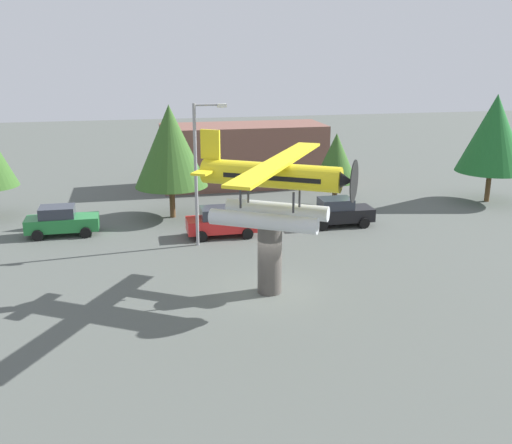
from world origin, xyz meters
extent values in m
plane|color=#515651|center=(0.00, 0.00, 0.00)|extent=(140.00, 140.00, 0.00)
cylinder|color=#4C4742|center=(0.00, 0.00, 1.65)|extent=(1.10, 1.10, 3.30)
cylinder|color=silver|center=(-0.52, -0.86, 3.65)|extent=(4.47, 3.08, 0.70)
cylinder|color=#333338|center=(0.77, -1.05, 4.45)|extent=(0.14, 0.14, 0.90)
cylinder|color=#333338|center=(-1.29, 0.19, 4.45)|extent=(0.14, 0.14, 0.90)
cylinder|color=silver|center=(0.52, 0.86, 3.65)|extent=(4.47, 3.08, 0.70)
cylinder|color=#333338|center=(1.29, -0.19, 4.45)|extent=(0.14, 0.14, 0.90)
cylinder|color=#333338|center=(-0.77, 1.05, 4.45)|extent=(0.14, 0.14, 0.90)
cylinder|color=yellow|center=(0.00, 0.00, 5.45)|extent=(5.88, 4.14, 1.10)
cube|color=black|center=(0.17, -0.10, 5.45)|extent=(4.30, 3.22, 0.20)
cone|color=#262628|center=(2.78, -1.68, 5.45)|extent=(1.05, 1.12, 0.88)
cylinder|color=black|center=(3.13, -1.89, 5.45)|extent=(0.96, 1.56, 1.80)
cube|color=yellow|center=(0.34, -0.21, 6.06)|extent=(6.31, 9.47, 0.12)
cube|color=yellow|center=(-2.40, 1.45, 5.55)|extent=(2.05, 2.76, 0.10)
cube|color=yellow|center=(-2.40, 1.45, 6.65)|extent=(0.83, 0.57, 1.30)
cube|color=#237A38|center=(-10.09, 10.98, 0.72)|extent=(4.20, 1.70, 0.80)
cube|color=#2D333D|center=(-10.34, 10.98, 1.44)|extent=(2.00, 1.56, 0.64)
cylinder|color=black|center=(-8.74, 10.08, 0.32)|extent=(0.64, 0.22, 0.64)
cylinder|color=black|center=(-8.74, 11.88, 0.32)|extent=(0.64, 0.22, 0.64)
cylinder|color=black|center=(-11.44, 10.08, 0.32)|extent=(0.64, 0.22, 0.64)
cylinder|color=black|center=(-11.44, 11.88, 0.32)|extent=(0.64, 0.22, 0.64)
cube|color=red|center=(-0.81, 8.81, 0.72)|extent=(4.20, 1.70, 0.80)
cube|color=#2D333D|center=(-1.06, 8.81, 1.44)|extent=(2.00, 1.56, 0.64)
cylinder|color=black|center=(0.54, 7.91, 0.32)|extent=(0.64, 0.22, 0.64)
cylinder|color=black|center=(0.54, 9.71, 0.32)|extent=(0.64, 0.22, 0.64)
cylinder|color=black|center=(-2.16, 7.91, 0.32)|extent=(0.64, 0.22, 0.64)
cylinder|color=black|center=(-2.16, 9.71, 0.32)|extent=(0.64, 0.22, 0.64)
cube|color=black|center=(6.68, 9.46, 0.72)|extent=(4.20, 1.70, 0.80)
cube|color=#2D333D|center=(6.43, 9.46, 1.44)|extent=(2.00, 1.56, 0.64)
cylinder|color=black|center=(8.03, 8.56, 0.32)|extent=(0.64, 0.22, 0.64)
cylinder|color=black|center=(8.03, 10.36, 0.32)|extent=(0.64, 0.22, 0.64)
cylinder|color=black|center=(5.33, 8.56, 0.32)|extent=(0.64, 0.22, 0.64)
cylinder|color=black|center=(5.33, 10.36, 0.32)|extent=(0.64, 0.22, 0.64)
cylinder|color=gray|center=(-2.44, 7.42, 3.96)|extent=(0.18, 0.18, 7.93)
cylinder|color=gray|center=(-1.64, 7.42, 7.83)|extent=(1.60, 0.12, 0.12)
cube|color=silver|center=(-0.94, 7.42, 7.78)|extent=(0.50, 0.28, 0.20)
cube|color=brown|center=(2.93, 22.00, 2.44)|extent=(12.91, 5.05, 4.87)
cylinder|color=brown|center=(-3.39, 13.52, 1.05)|extent=(0.36, 0.36, 2.10)
cone|color=#335B23|center=(-3.39, 13.52, 4.72)|extent=(4.71, 4.71, 5.23)
cylinder|color=brown|center=(7.97, 14.02, 0.88)|extent=(0.36, 0.36, 1.77)
cone|color=#335B23|center=(7.97, 14.02, 3.46)|extent=(3.04, 3.04, 3.38)
cylinder|color=brown|center=(19.26, 13.03, 1.10)|extent=(0.36, 0.36, 2.20)
cone|color=#1E6028|center=(19.26, 13.03, 4.94)|extent=(4.92, 4.92, 5.47)
camera|label=1|loc=(-5.85, -24.73, 10.81)|focal=41.96mm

